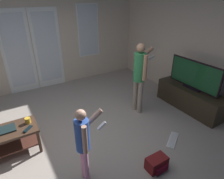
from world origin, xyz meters
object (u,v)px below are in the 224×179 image
object	(u,v)px
person_adult	(140,73)
flat_screen_tv	(194,75)
laptop_closed	(4,130)
backpack	(157,163)
loose_keyboard	(173,140)
coffee_table	(5,138)
person_child	(84,141)
dvd_remote_slim	(28,129)
tv_stand	(189,99)
cup_near_edge	(28,120)

from	to	relation	value
person_adult	flat_screen_tv	bearing A→B (deg)	-26.01
person_adult	laptop_closed	world-z (taller)	person_adult
backpack	loose_keyboard	distance (m)	0.76
coffee_table	backpack	size ratio (longest dim) A/B	3.17
backpack	coffee_table	bearing A→B (deg)	141.81
person_child	dvd_remote_slim	xyz separation A→B (m)	(-0.55, 0.95, -0.23)
flat_screen_tv	laptop_closed	bearing A→B (deg)	170.99
loose_keyboard	dvd_remote_slim	distance (m)	2.47
flat_screen_tv	person_child	xyz separation A→B (m)	(-2.77, -0.53, -0.12)
tv_stand	flat_screen_tv	xyz separation A→B (m)	(-0.00, 0.00, 0.57)
person_child	cup_near_edge	world-z (taller)	person_child
flat_screen_tv	dvd_remote_slim	size ratio (longest dim) A/B	7.10
laptop_closed	dvd_remote_slim	xyz separation A→B (m)	(0.32, -0.16, -0.00)
laptop_closed	dvd_remote_slim	bearing A→B (deg)	-27.01
tv_stand	flat_screen_tv	size ratio (longest dim) A/B	1.27
coffee_table	person_adult	world-z (taller)	person_adult
flat_screen_tv	backpack	size ratio (longest dim) A/B	3.85
tv_stand	loose_keyboard	size ratio (longest dim) A/B	3.46
coffee_table	tv_stand	size ratio (longest dim) A/B	0.65
backpack	loose_keyboard	size ratio (longest dim) A/B	0.71
tv_stand	person_adult	distance (m)	1.36
coffee_table	dvd_remote_slim	size ratio (longest dim) A/B	5.85
flat_screen_tv	person_adult	distance (m)	1.18
tv_stand	cup_near_edge	distance (m)	3.35
flat_screen_tv	cup_near_edge	bearing A→B (deg)	169.64
coffee_table	flat_screen_tv	size ratio (longest dim) A/B	0.82
laptop_closed	coffee_table	bearing A→B (deg)	-132.71
loose_keyboard	cup_near_edge	bearing A→B (deg)	150.99
tv_stand	loose_keyboard	xyz separation A→B (m)	(-1.13, -0.60, -0.24)
person_adult	backpack	world-z (taller)	person_adult
person_adult	loose_keyboard	size ratio (longest dim) A/B	3.41
person_adult	dvd_remote_slim	distance (m)	2.31
coffee_table	person_adult	bearing A→B (deg)	-0.81
dvd_remote_slim	flat_screen_tv	bearing A→B (deg)	-50.57
loose_keyboard	person_adult	bearing A→B (deg)	86.76
person_child	cup_near_edge	xyz separation A→B (m)	(-0.51, 1.13, -0.20)
tv_stand	cup_near_edge	size ratio (longest dim) A/B	16.49
flat_screen_tv	person_adult	bearing A→B (deg)	153.99
person_child	laptop_closed	world-z (taller)	person_child
coffee_table	loose_keyboard	xyz separation A→B (m)	(2.55, -1.15, -0.32)
flat_screen_tv	loose_keyboard	size ratio (longest dim) A/B	2.72
coffee_table	laptop_closed	size ratio (longest dim) A/B	2.97
loose_keyboard	cup_near_edge	distance (m)	2.52
backpack	dvd_remote_slim	size ratio (longest dim) A/B	1.84
flat_screen_tv	person_adult	size ratio (longest dim) A/B	0.80
backpack	person_adult	bearing A→B (deg)	62.41
person_child	loose_keyboard	distance (m)	1.79
loose_keyboard	person_child	bearing A→B (deg)	177.66
coffee_table	flat_screen_tv	bearing A→B (deg)	-8.59
person_adult	cup_near_edge	size ratio (longest dim) A/B	16.28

